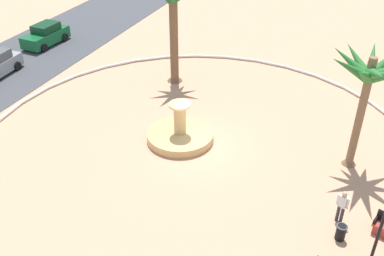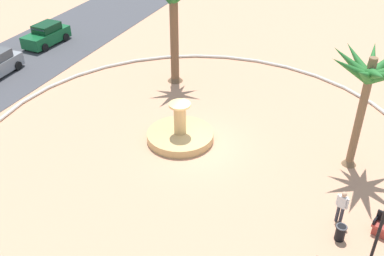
% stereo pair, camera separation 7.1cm
% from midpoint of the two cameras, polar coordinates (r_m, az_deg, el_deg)
% --- Properties ---
extents(ground_plane, '(80.00, 80.00, 0.00)m').
position_cam_midpoint_polar(ground_plane, '(23.76, 0.75, -2.26)').
color(ground_plane, tan).
extents(plaza_curb, '(23.75, 23.75, 0.20)m').
position_cam_midpoint_polar(plaza_curb, '(23.71, 0.75, -2.06)').
color(plaza_curb, silver).
rests_on(plaza_curb, ground).
extents(fountain, '(3.63, 3.63, 2.25)m').
position_cam_midpoint_polar(fountain, '(24.07, -1.44, -0.85)').
color(fountain, tan).
rests_on(fountain, ground).
extents(palm_tree_near_fountain, '(3.61, 3.53, 6.54)m').
position_cam_midpoint_polar(palm_tree_near_fountain, '(28.65, -2.27, 14.75)').
color(palm_tree_near_fountain, brown).
rests_on(palm_tree_near_fountain, ground).
extents(palm_tree_by_curb, '(4.09, 3.97, 6.06)m').
position_cam_midpoint_polar(palm_tree_by_curb, '(21.42, 21.91, 6.07)').
color(palm_tree_by_curb, brown).
rests_on(palm_tree_by_curb, ground).
extents(lamppost, '(0.32, 0.32, 4.54)m').
position_cam_midpoint_polar(lamppost, '(17.05, 23.51, -10.62)').
color(lamppost, black).
rests_on(lamppost, ground).
extents(trash_bin, '(0.46, 0.46, 0.73)m').
position_cam_midpoint_polar(trash_bin, '(19.35, 18.67, -12.61)').
color(trash_bin, black).
rests_on(trash_bin, ground).
extents(person_cyclist_helmet, '(0.30, 0.50, 1.64)m').
position_cam_midpoint_polar(person_cyclist_helmet, '(19.75, 18.81, -9.43)').
color(person_cyclist_helmet, '#33333D').
rests_on(person_cyclist_helmet, ground).
extents(parked_car_third, '(4.09, 2.09, 1.67)m').
position_cam_midpoint_polar(parked_car_third, '(38.04, -18.18, 11.31)').
color(parked_car_third, '#145B2D').
rests_on(parked_car_third, ground).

